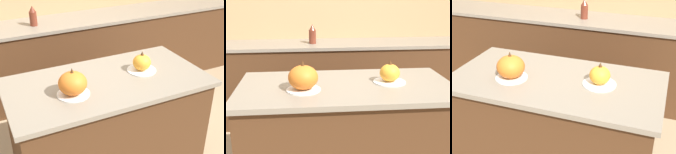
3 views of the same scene
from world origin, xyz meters
TOP-DOWN VIEW (x-y plane):
  - wall_back at (0.00, 1.77)m, footprint 8.00×0.06m
  - kitchen_island at (0.00, 0.00)m, footprint 1.51×0.79m
  - back_counter at (0.00, 1.44)m, footprint 6.00×0.60m
  - pumpkin_cake_left at (-0.30, -0.09)m, footprint 0.23×0.23m
  - pumpkin_cake_right at (0.31, 0.03)m, footprint 0.23×0.23m
  - bottle_tall at (-0.21, 1.41)m, footprint 0.08×0.08m

SIDE VIEW (x-z plane):
  - kitchen_island at x=0.00m, z-range 0.00..0.89m
  - back_counter at x=0.00m, z-range 0.00..0.93m
  - pumpkin_cake_right at x=0.31m, z-range 0.87..1.03m
  - pumpkin_cake_left at x=-0.30m, z-range 0.87..1.07m
  - bottle_tall at x=-0.21m, z-range 0.92..1.14m
  - wall_back at x=0.00m, z-range 0.00..2.50m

